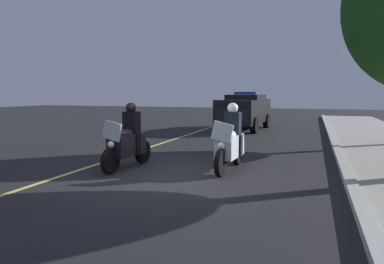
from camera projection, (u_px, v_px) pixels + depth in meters
ground_plane at (170, 177)px, 8.14m from camera, size 80.00×80.00×0.00m
curb_strip at (353, 189)px, 6.83m from camera, size 48.00×0.24×0.15m
lane_stripe_center at (82, 169)px, 8.95m from camera, size 48.00×0.12×0.01m
police_motorcycle_lead_left at (128, 142)px, 9.04m from camera, size 2.14×0.61×1.72m
police_motorcycle_lead_right at (230, 143)px, 8.81m from camera, size 2.14×0.61×1.72m
police_suv at (245, 110)px, 18.71m from camera, size 5.02×2.33×2.05m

